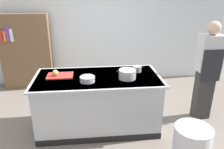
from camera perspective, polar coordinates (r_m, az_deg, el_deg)
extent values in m
plane|color=slate|center=(3.82, -3.52, -13.21)|extent=(10.00, 10.00, 0.00)
cube|color=silver|center=(5.29, -4.93, 14.06)|extent=(6.40, 0.12, 3.00)
cube|color=#B7BABF|center=(3.59, -3.68, -7.28)|extent=(1.90, 0.90, 0.90)
cube|color=#B7BABF|center=(3.40, -3.85, -0.83)|extent=(1.98, 0.98, 0.03)
cube|color=black|center=(3.43, -3.19, -16.83)|extent=(1.90, 0.01, 0.10)
cube|color=red|center=(3.50, -13.50, -0.30)|extent=(0.40, 0.28, 0.02)
sphere|color=tan|center=(3.47, -14.69, 0.43)|extent=(0.10, 0.10, 0.10)
cylinder|color=#B7BABF|center=(3.30, 4.05, 0.08)|extent=(0.26, 0.26, 0.14)
cube|color=black|center=(3.26, 1.56, 0.80)|extent=(0.04, 0.02, 0.01)
cube|color=black|center=(3.31, 6.56, 0.98)|extent=(0.04, 0.02, 0.01)
cylinder|color=#99999E|center=(3.61, 6.55, 1.48)|extent=(0.15, 0.15, 0.10)
cube|color=black|center=(3.58, 5.17, 1.93)|extent=(0.04, 0.02, 0.01)
cube|color=black|center=(3.62, 7.97, 2.02)|extent=(0.04, 0.02, 0.01)
cylinder|color=#B7BABF|center=(3.21, -6.50, -1.20)|extent=(0.22, 0.22, 0.08)
cylinder|color=silver|center=(3.10, 20.06, -17.45)|extent=(0.47, 0.47, 0.58)
cube|color=#2E2E2E|center=(4.16, 22.78, -4.78)|extent=(0.28, 0.20, 0.90)
cube|color=beige|center=(3.91, 24.34, 5.15)|extent=(0.38, 0.24, 0.60)
sphere|color=#D3AA8C|center=(3.83, 25.28, 11.03)|extent=(0.22, 0.22, 0.22)
cube|color=#232328|center=(3.86, 24.82, 2.06)|extent=(0.34, 0.02, 0.54)
cube|color=brown|center=(5.32, -21.59, 5.54)|extent=(1.10, 0.28, 1.70)
cube|color=red|center=(5.23, -27.24, 8.95)|extent=(0.08, 0.03, 0.24)
cube|color=orange|center=(5.20, -26.41, 8.97)|extent=(0.05, 0.03, 0.23)
cube|color=purple|center=(5.17, -25.80, 9.55)|extent=(0.06, 0.03, 0.33)
cube|color=white|center=(5.15, -24.97, 9.32)|extent=(0.06, 0.03, 0.27)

